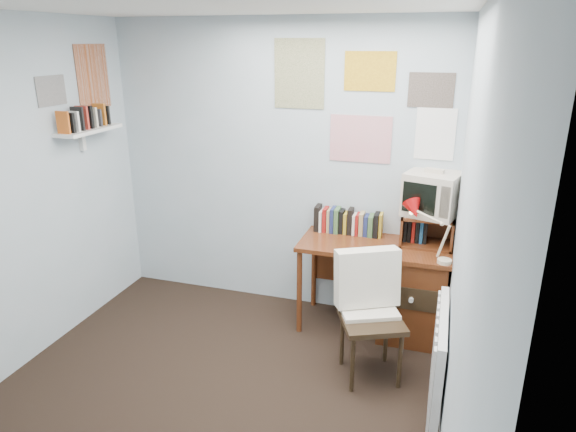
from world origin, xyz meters
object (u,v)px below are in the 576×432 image
Objects in this scene: desk_lamp at (447,239)px; wall_shelf at (89,130)px; radiator at (439,357)px; tv_riser at (427,230)px; desk at (406,288)px; crt_tv at (433,192)px; desk_chair at (372,321)px.

desk_lamp is 2.92m from wall_shelf.
radiator is (0.02, -0.71, -0.53)m from desk_lamp.
desk is at bearing -137.04° from tv_riser.
crt_tv is at bearing 10.68° from wall_shelf.
crt_tv is (0.01, 0.02, 0.31)m from tv_riser.
desk is at bearing 50.41° from desk_chair.
crt_tv is at bearing 44.05° from desk_chair.
crt_tv reaches higher than tv_riser.
crt_tv reaches higher than desk_lamp.
wall_shelf reaches higher than desk.
desk_chair is at bearing 150.48° from radiator.
desk_lamp is at bearing 91.61° from radiator.
tv_riser is at bearing -110.76° from crt_tv.
desk is 2.87m from wall_shelf.
desk_chair is 2.34× the size of desk_lamp.
wall_shelf is at bearing 178.70° from desk_lamp.
tv_riser is (-0.15, 0.33, -0.07)m from desk_lamp.
desk_chair is 2.28× the size of crt_tv.
crt_tv reaches higher than desk.
desk_lamp reaches higher than tv_riser.
desk_lamp is 0.98× the size of crt_tv.
wall_shelf is at bearing 148.75° from desk_chair.
desk is 0.81m from crt_tv.
desk is 1.94× the size of wall_shelf.
radiator is at bearing -72.76° from desk.
desk is 0.69m from desk_chair.
wall_shelf is (-2.57, -0.38, 1.21)m from desk.
desk_lamp reaches higher than desk.
desk_lamp is at bearing -65.56° from tv_riser.
tv_riser is (0.12, 0.11, 0.48)m from desk.
radiator is 1.29× the size of wall_shelf.
desk_chair is (-0.18, -0.66, 0.04)m from desk.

